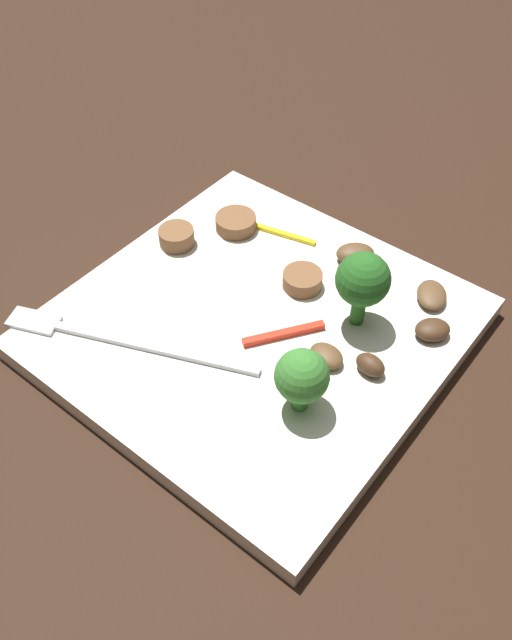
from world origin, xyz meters
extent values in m
plane|color=black|center=(0.00, 0.00, 0.00)|extent=(1.40, 1.40, 0.00)
cube|color=white|center=(0.00, 0.00, 0.01)|extent=(0.25, 0.25, 0.02)
cube|color=silver|center=(0.04, 0.06, 0.02)|extent=(0.14, 0.06, 0.00)
cube|color=silver|center=(0.12, 0.10, 0.02)|extent=(0.04, 0.03, 0.00)
cylinder|color=#296420|center=(-0.05, -0.04, 0.03)|extent=(0.01, 0.01, 0.03)
sphere|color=#235B1E|center=(-0.05, -0.04, 0.06)|extent=(0.04, 0.04, 0.04)
cylinder|color=#408630|center=(-0.07, 0.04, 0.03)|extent=(0.01, 0.01, 0.02)
sphere|color=#387A2D|center=(-0.07, 0.04, 0.05)|extent=(0.03, 0.03, 0.03)
cylinder|color=brown|center=(0.10, -0.03, 0.02)|extent=(0.03, 0.03, 0.01)
cylinder|color=brown|center=(0.07, -0.07, 0.02)|extent=(0.04, 0.04, 0.01)
cylinder|color=brown|center=(-0.01, -0.05, 0.02)|extent=(0.04, 0.04, 0.01)
ellipsoid|color=brown|center=(-0.09, -0.09, 0.02)|extent=(0.03, 0.04, 0.01)
ellipsoid|color=brown|center=(-0.02, -0.10, 0.02)|extent=(0.04, 0.03, 0.01)
ellipsoid|color=#422B19|center=(-0.09, -0.01, 0.02)|extent=(0.02, 0.02, 0.01)
ellipsoid|color=brown|center=(-0.06, 0.00, 0.02)|extent=(0.03, 0.02, 0.01)
ellipsoid|color=#422B19|center=(-0.10, -0.06, 0.02)|extent=(0.03, 0.03, 0.01)
cube|color=yellow|center=(0.04, -0.08, 0.02)|extent=(0.06, 0.02, 0.00)
cube|color=red|center=(-0.02, 0.00, 0.02)|extent=(0.04, 0.05, 0.00)
camera|label=1|loc=(-0.19, 0.24, 0.35)|focal=37.13mm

